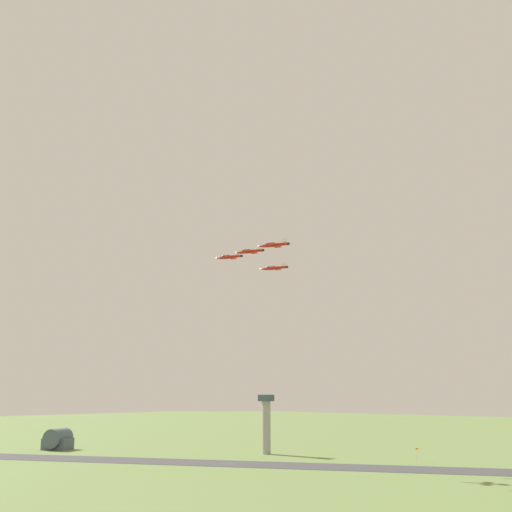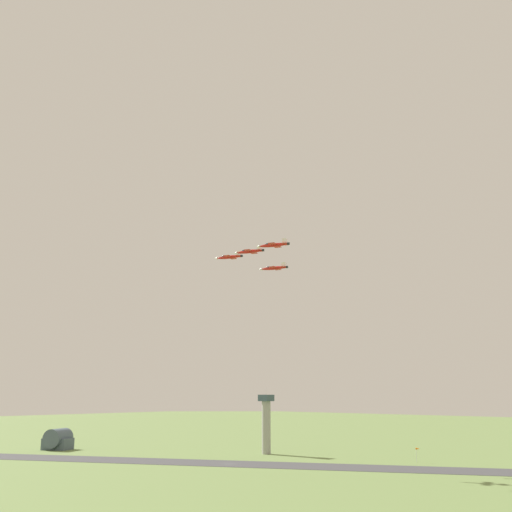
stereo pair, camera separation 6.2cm
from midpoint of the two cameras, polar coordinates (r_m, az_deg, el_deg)
name	(u,v)px [view 1 (the left image)]	position (r m, az deg, el deg)	size (l,w,h in m)	color
ground_plane	(229,464)	(277.12, -2.53, -18.85)	(1200.00, 1200.00, 0.00)	olive
runway_strip	(229,464)	(277.11, -2.53, -18.84)	(320.00, 24.00, 0.10)	#424244
control_tower	(266,422)	(317.70, 0.96, -15.26)	(6.00, 6.00, 31.89)	#9E9E99
hangar	(58,440)	(358.16, -18.06, -16.08)	(16.97, 16.97, 11.00)	#4C5B6B
windsock	(418,449)	(290.13, 14.89, -17.09)	(1.88, 0.90, 6.25)	silver
jet_lead	(229,257)	(294.03, -2.56, -0.09)	(14.85, 9.58, 3.19)	red
jet_left_wingman	(249,251)	(273.29, -0.63, 0.43)	(14.57, 9.40, 3.13)	red
jet_right_wingman	(274,268)	(299.57, 1.68, -1.13)	(15.11, 9.76, 3.25)	red
jet_left_outer	(273,245)	(252.94, 1.62, 1.04)	(14.43, 9.38, 3.13)	red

